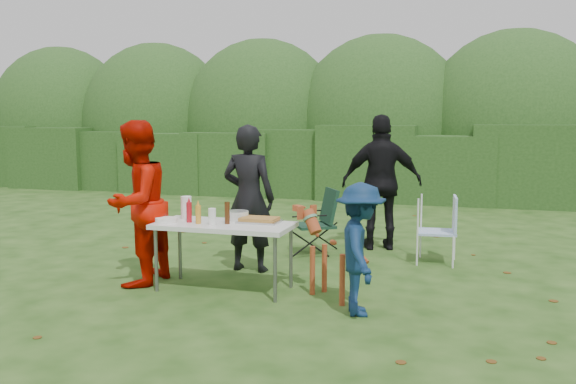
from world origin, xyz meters
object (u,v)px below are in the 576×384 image
(lawn_chair, at_px, (437,229))
(beer_bottle, at_px, (227,213))
(child, at_px, (360,249))
(paper_towel_roll, at_px, (186,208))
(person_red_jacket, at_px, (136,203))
(mustard_bottle, at_px, (198,214))
(camping_chair, at_px, (314,221))
(dog, at_px, (333,256))
(person_cook, at_px, (249,198))
(folding_table, at_px, (224,228))
(person_black_puffy, at_px, (382,182))
(ketchup_bottle, at_px, (189,212))

(lawn_chair, bearing_deg, beer_bottle, 38.10)
(child, bearing_deg, paper_towel_roll, 59.27)
(person_red_jacket, bearing_deg, mustard_bottle, 89.87)
(camping_chair, height_order, beer_bottle, beer_bottle)
(child, xyz_separation_m, dog, (-0.36, 0.42, -0.18))
(person_red_jacket, distance_m, child, 2.64)
(person_cook, distance_m, lawn_chair, 2.49)
(person_red_jacket, height_order, child, person_red_jacket)
(folding_table, xyz_separation_m, lawn_chair, (2.15, 1.97, -0.24))
(child, distance_m, beer_bottle, 1.58)
(mustard_bottle, bearing_deg, paper_towel_roll, 137.92)
(person_cook, height_order, dog, person_cook)
(person_black_puffy, xyz_separation_m, ketchup_bottle, (-1.72, -2.65, -0.11))
(person_cook, relative_size, ketchup_bottle, 8.19)
(person_black_puffy, relative_size, dog, 2.02)
(camping_chair, relative_size, beer_bottle, 3.84)
(folding_table, distance_m, lawn_chair, 2.93)
(ketchup_bottle, height_order, paper_towel_roll, paper_towel_roll)
(person_cook, relative_size, lawn_chair, 2.03)
(camping_chair, bearing_deg, person_black_puffy, -174.50)
(camping_chair, bearing_deg, beer_bottle, 45.77)
(person_red_jacket, relative_size, ketchup_bottle, 8.43)
(dog, xyz_separation_m, beer_bottle, (-1.16, -0.05, 0.41))
(person_black_puffy, height_order, ketchup_bottle, person_black_puffy)
(child, distance_m, paper_towel_roll, 2.17)
(person_cook, xyz_separation_m, person_black_puffy, (1.38, 1.72, 0.06))
(person_cook, bearing_deg, child, 142.88)
(folding_table, xyz_separation_m, camping_chair, (0.51, 1.98, -0.23))
(folding_table, xyz_separation_m, mustard_bottle, (-0.25, -0.10, 0.15))
(folding_table, bearing_deg, person_black_puffy, 62.79)
(ketchup_bottle, xyz_separation_m, beer_bottle, (0.44, 0.03, 0.01))
(person_red_jacket, relative_size, dog, 1.94)
(camping_chair, bearing_deg, dog, 78.58)
(mustard_bottle, bearing_deg, folding_table, 21.73)
(person_black_puffy, distance_m, lawn_chair, 1.15)
(camping_chair, height_order, ketchup_bottle, ketchup_bottle)
(camping_chair, bearing_deg, child, 82.89)
(paper_towel_roll, bearing_deg, ketchup_bottle, -55.58)
(mustard_bottle, distance_m, beer_bottle, 0.32)
(person_black_puffy, xyz_separation_m, dog, (-0.12, -2.57, -0.51))
(person_black_puffy, distance_m, dog, 2.62)
(dog, bearing_deg, mustard_bottle, 41.32)
(dog, bearing_deg, ketchup_bottle, 39.07)
(folding_table, xyz_separation_m, beer_bottle, (0.05, -0.02, 0.17))
(person_red_jacket, xyz_separation_m, person_black_puffy, (2.37, 2.67, 0.04))
(mustard_bottle, bearing_deg, ketchup_bottle, 158.96)
(folding_table, bearing_deg, lawn_chair, 42.52)
(ketchup_bottle, distance_m, paper_towel_roll, 0.22)
(mustard_bottle, distance_m, ketchup_bottle, 0.14)
(person_black_puffy, bearing_deg, camping_chair, 21.82)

